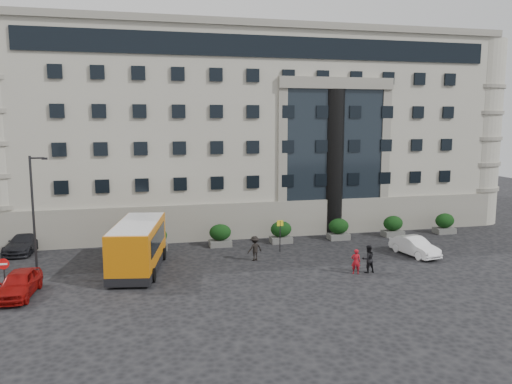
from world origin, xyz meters
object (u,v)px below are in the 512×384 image
(hedge_e, at_px, (393,226))
(hedge_b, at_px, (220,235))
(parked_car_a, at_px, (19,284))
(pedestrian_b, at_px, (368,259))
(hedge_c, at_px, (281,232))
(no_entry_sign, at_px, (4,270))
(pedestrian_c, at_px, (255,248))
(parked_car_d, at_px, (2,233))
(white_taxi, at_px, (415,246))
(hedge_f, at_px, (445,223))
(hedge_d, at_px, (339,229))
(minibus, at_px, (138,244))
(hedge_a, at_px, (156,239))
(bus_stop_sign, at_px, (280,230))
(parked_car_c, at_px, (25,243))
(street_lamp, at_px, (34,211))
(red_truck, at_px, (47,226))
(pedestrian_a, at_px, (356,262))

(hedge_e, bearing_deg, hedge_b, 180.00)
(parked_car_a, relative_size, pedestrian_b, 2.39)
(hedge_c, xyz_separation_m, no_entry_sign, (-19.40, -8.84, 0.72))
(hedge_e, xyz_separation_m, pedestrian_c, (-13.80, -4.75, -0.01))
(parked_car_d, bearing_deg, white_taxi, -27.87)
(parked_car_d, bearing_deg, hedge_e, -17.12)
(hedge_c, relative_size, hedge_f, 1.00)
(parked_car_a, bearing_deg, parked_car_d, 111.61)
(hedge_d, distance_m, minibus, 17.80)
(hedge_f, xyz_separation_m, parked_car_d, (-38.75, 6.20, -0.21))
(hedge_d, bearing_deg, hedge_e, 0.00)
(hedge_a, height_order, hedge_c, same)
(hedge_d, distance_m, bus_stop_sign, 6.76)
(parked_car_c, bearing_deg, hedge_c, 3.32)
(pedestrian_b, bearing_deg, parked_car_d, -36.87)
(minibus, height_order, pedestrian_c, minibus)
(hedge_f, height_order, minibus, minibus)
(hedge_e, distance_m, pedestrian_b, 11.70)
(hedge_d, height_order, hedge_f, same)
(minibus, height_order, parked_car_c, minibus)
(parked_car_d, distance_m, pedestrian_c, 22.59)
(hedge_d, bearing_deg, pedestrian_c, -151.11)
(hedge_a, bearing_deg, street_lamp, -148.84)
(hedge_e, height_order, no_entry_sign, no_entry_sign)
(street_lamp, distance_m, bus_stop_sign, 17.75)
(hedge_f, bearing_deg, white_taxi, -137.40)
(bus_stop_sign, bearing_deg, parked_car_a, -160.89)
(bus_stop_sign, relative_size, red_truck, 0.48)
(bus_stop_sign, bearing_deg, parked_car_c, 166.67)
(hedge_b, bearing_deg, hedge_e, 0.00)
(hedge_e, distance_m, parked_car_d, 34.12)
(hedge_c, bearing_deg, hedge_a, 180.00)
(white_taxi, distance_m, pedestrian_a, 7.13)
(hedge_b, distance_m, street_lamp, 14.41)
(hedge_a, xyz_separation_m, hedge_e, (20.80, 0.00, 0.00))
(hedge_b, relative_size, red_truck, 0.35)
(white_taxi, bearing_deg, pedestrian_a, -163.25)
(hedge_f, relative_size, pedestrian_c, 1.00)
(hedge_e, bearing_deg, pedestrian_c, -161.02)
(hedge_a, relative_size, hedge_e, 1.00)
(bus_stop_sign, xyz_separation_m, no_entry_sign, (-18.50, -6.04, -0.08))
(red_truck, bearing_deg, parked_car_a, -95.98)
(hedge_f, bearing_deg, pedestrian_b, -142.39)
(minibus, bearing_deg, parked_car_d, 144.91)
(parked_car_a, xyz_separation_m, white_taxi, (27.45, 2.72, -0.06))
(no_entry_sign, xyz_separation_m, pedestrian_c, (16.00, 4.09, -0.73))
(white_taxi, bearing_deg, hedge_c, 134.50)
(red_truck, bearing_deg, no_entry_sign, -99.24)
(minibus, distance_m, red_truck, 12.67)
(hedge_a, height_order, minibus, minibus)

